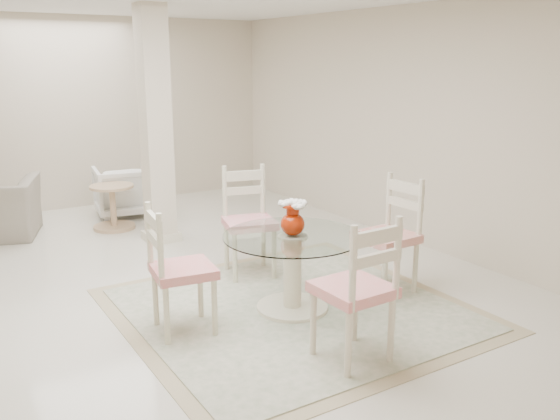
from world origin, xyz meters
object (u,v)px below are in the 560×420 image
red_vase (293,217)px  armchair_white (124,191)px  column (156,127)px  dining_chair_west (173,261)px  dining_table (292,273)px  dining_chair_south (361,280)px  side_table (113,209)px  dining_chair_east (393,226)px  dining_chair_north (247,213)px

red_vase → armchair_white: (-0.24, 3.91, -0.49)m
column → dining_chair_west: (-0.80, -2.43, -0.75)m
dining_table → dining_chair_south: size_ratio=0.98×
dining_table → side_table: size_ratio=2.07×
red_vase → armchair_white: 3.94m
red_vase → armchair_white: size_ratio=0.41×
dining_table → armchair_white: 3.91m
red_vase → dining_chair_west: (-1.02, 0.12, -0.23)m
red_vase → dining_chair_south: (-0.11, -1.02, -0.21)m
armchair_white → dining_chair_west: bearing=86.6°
dining_chair_east → dining_chair_north: (-0.89, 1.12, 0.00)m
dining_chair_south → side_table: bearing=-86.0°
dining_chair_east → dining_chair_south: bearing=-54.3°
dining_table → dining_chair_north: size_ratio=0.98×
dining_chair_south → side_table: (-0.44, 4.35, -0.37)m
dining_chair_east → dining_chair_north: size_ratio=1.00×
red_vase → column: bearing=95.0°
dining_chair_south → red_vase: bearing=-98.0°
dining_chair_south → side_table: size_ratio=2.12×
dining_chair_west → armchair_white: dining_chair_west is taller
dining_chair_west → armchair_white: (0.79, 3.79, -0.26)m
dining_chair_west → side_table: dining_chair_west is taller
dining_chair_east → dining_chair_west: 2.05m
dining_chair_north → side_table: dining_chair_north is taller
dining_chair_west → dining_chair_south: size_ratio=0.95×
dining_chair_north → armchair_white: 2.92m
dining_table → red_vase: 0.49m
dining_chair_east → dining_chair_west: size_ratio=1.04×
column → dining_chair_north: (0.35, -1.53, -0.72)m
side_table → dining_chair_south: bearing=-84.2°
dining_chair_north → dining_chair_south: dining_chair_south is taller
dining_table → red_vase: red_vase is taller
dining_chair_west → side_table: size_ratio=2.02×
dining_chair_west → dining_chair_south: dining_chair_south is taller
column → dining_chair_east: 3.01m
column → armchair_white: size_ratio=3.57×
dining_chair_north → dining_chair_west: bearing=-126.9°
dining_chair_west → armchair_white: size_ratio=1.51×
dining_chair_east → dining_chair_north: bearing=-145.0°
dining_table → dining_chair_east: bearing=-5.8°
red_vase → dining_chair_north: dining_chair_north is taller
column → dining_chair_north: column is taller
dining_chair_east → armchair_white: size_ratio=1.57×
column → dining_table: bearing=-85.1°
dining_table → dining_chair_south: (-0.11, -1.02, 0.29)m
dining_chair_east → red_vase: bearing=-99.2°
dining_chair_north → armchair_white: (-0.36, 2.89, -0.28)m
dining_chair_north → dining_chair_west: size_ratio=1.04×
dining_chair_east → armchair_white: bearing=-166.2°
dining_chair_south → armchair_white: 4.94m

